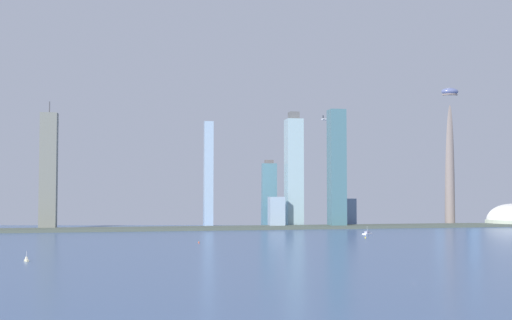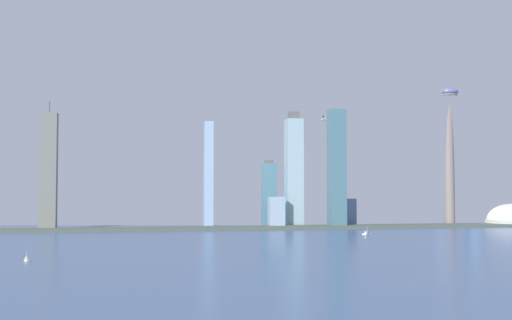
{
  "view_description": "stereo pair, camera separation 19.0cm",
  "coord_description": "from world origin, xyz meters",
  "px_view_note": "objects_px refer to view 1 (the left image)",
  "views": [
    {
      "loc": [
        -173.79,
        -381.41,
        60.55
      ],
      "look_at": [
        -13.88,
        493.8,
        100.13
      ],
      "focal_mm": 43.64,
      "sensor_mm": 36.0,
      "label": 1
    },
    {
      "loc": [
        -173.6,
        -381.45,
        60.55
      ],
      "look_at": [
        -13.88,
        493.8,
        100.13
      ],
      "focal_mm": 43.64,
      "sensor_mm": 36.0,
      "label": 2
    }
  ],
  "objects_px": {
    "observation_tower": "(449,134)",
    "skyscraper_2": "(276,212)",
    "skyscraper_0": "(337,168)",
    "skyscraper_3": "(48,171)",
    "skyscraper_4": "(472,189)",
    "skyscraper_7": "(349,212)",
    "skyscraper_8": "(269,194)",
    "skyscraper_5": "(208,174)",
    "boat_0": "(367,233)",
    "airplane": "(329,119)",
    "channel_buoy_1": "(365,237)",
    "boat_2": "(27,260)",
    "skyscraper_1": "(294,171)",
    "stadium_dome": "(510,220)",
    "channel_buoy_0": "(199,242)",
    "skyscraper_6": "(444,191)"
  },
  "relations": [
    {
      "from": "skyscraper_8",
      "to": "boat_2",
      "type": "bearing_deg",
      "value": -123.59
    },
    {
      "from": "stadium_dome",
      "to": "skyscraper_8",
      "type": "relative_size",
      "value": 0.85
    },
    {
      "from": "skyscraper_1",
      "to": "channel_buoy_0",
      "type": "height_order",
      "value": "skyscraper_1"
    },
    {
      "from": "skyscraper_2",
      "to": "skyscraper_3",
      "type": "bearing_deg",
      "value": 178.36
    },
    {
      "from": "skyscraper_4",
      "to": "channel_buoy_1",
      "type": "bearing_deg",
      "value": -137.41
    },
    {
      "from": "boat_2",
      "to": "airplane",
      "type": "xyz_separation_m",
      "value": [
        384.14,
        408.8,
        167.41
      ]
    },
    {
      "from": "stadium_dome",
      "to": "skyscraper_2",
      "type": "height_order",
      "value": "skyscraper_2"
    },
    {
      "from": "observation_tower",
      "to": "skyscraper_2",
      "type": "bearing_deg",
      "value": -178.05
    },
    {
      "from": "stadium_dome",
      "to": "channel_buoy_0",
      "type": "bearing_deg",
      "value": -155.62
    },
    {
      "from": "boat_0",
      "to": "channel_buoy_1",
      "type": "height_order",
      "value": "boat_0"
    },
    {
      "from": "skyscraper_7",
      "to": "skyscraper_8",
      "type": "height_order",
      "value": "skyscraper_8"
    },
    {
      "from": "boat_0",
      "to": "skyscraper_0",
      "type": "bearing_deg",
      "value": -134.9
    },
    {
      "from": "observation_tower",
      "to": "channel_buoy_0",
      "type": "bearing_deg",
      "value": -149.71
    },
    {
      "from": "skyscraper_3",
      "to": "skyscraper_4",
      "type": "xyz_separation_m",
      "value": [
        688.9,
        49.45,
        -26.5
      ]
    },
    {
      "from": "skyscraper_1",
      "to": "skyscraper_5",
      "type": "relative_size",
      "value": 1.08
    },
    {
      "from": "skyscraper_2",
      "to": "channel_buoy_0",
      "type": "distance_m",
      "value": 277.53
    },
    {
      "from": "skyscraper_3",
      "to": "channel_buoy_1",
      "type": "bearing_deg",
      "value": -29.05
    },
    {
      "from": "channel_buoy_1",
      "to": "skyscraper_4",
      "type": "bearing_deg",
      "value": 42.59
    },
    {
      "from": "skyscraper_5",
      "to": "boat_0",
      "type": "relative_size",
      "value": 10.11
    },
    {
      "from": "skyscraper_0",
      "to": "skyscraper_6",
      "type": "height_order",
      "value": "skyscraper_0"
    },
    {
      "from": "skyscraper_0",
      "to": "skyscraper_8",
      "type": "bearing_deg",
      "value": 141.9
    },
    {
      "from": "skyscraper_6",
      "to": "airplane",
      "type": "xyz_separation_m",
      "value": [
        -221.52,
        -51.07,
        114.44
      ]
    },
    {
      "from": "channel_buoy_1",
      "to": "skyscraper_0",
      "type": "bearing_deg",
      "value": 81.9
    },
    {
      "from": "skyscraper_4",
      "to": "skyscraper_2",
      "type": "bearing_deg",
      "value": -170.6
    },
    {
      "from": "skyscraper_5",
      "to": "boat_2",
      "type": "distance_m",
      "value": 504.05
    },
    {
      "from": "skyscraper_0",
      "to": "skyscraper_4",
      "type": "distance_m",
      "value": 276.35
    },
    {
      "from": "skyscraper_5",
      "to": "boat_2",
      "type": "bearing_deg",
      "value": -113.3
    },
    {
      "from": "skyscraper_1",
      "to": "skyscraper_7",
      "type": "xyz_separation_m",
      "value": [
        96.26,
        18.64,
        -64.41
      ]
    },
    {
      "from": "skyscraper_7",
      "to": "skyscraper_8",
      "type": "distance_m",
      "value": 133.07
    },
    {
      "from": "skyscraper_1",
      "to": "skyscraper_7",
      "type": "relative_size",
      "value": 4.16
    },
    {
      "from": "skyscraper_0",
      "to": "skyscraper_3",
      "type": "height_order",
      "value": "skyscraper_3"
    },
    {
      "from": "skyscraper_1",
      "to": "channel_buoy_0",
      "type": "bearing_deg",
      "value": -123.28
    },
    {
      "from": "skyscraper_3",
      "to": "channel_buoy_1",
      "type": "distance_m",
      "value": 460.44
    },
    {
      "from": "skyscraper_5",
      "to": "airplane",
      "type": "xyz_separation_m",
      "value": [
        187.4,
        -48.01,
        85.66
      ]
    },
    {
      "from": "stadium_dome",
      "to": "boat_0",
      "type": "relative_size",
      "value": 5.4
    },
    {
      "from": "skyscraper_4",
      "to": "channel_buoy_1",
      "type": "xyz_separation_m",
      "value": [
        -292.98,
        -269.34,
        -56.59
      ]
    },
    {
      "from": "boat_0",
      "to": "airplane",
      "type": "distance_m",
      "value": 244.27
    },
    {
      "from": "channel_buoy_0",
      "to": "observation_tower",
      "type": "bearing_deg",
      "value": 30.29
    },
    {
      "from": "observation_tower",
      "to": "skyscraper_0",
      "type": "height_order",
      "value": "observation_tower"
    },
    {
      "from": "skyscraper_5",
      "to": "channel_buoy_0",
      "type": "relative_size",
      "value": 67.06
    },
    {
      "from": "skyscraper_2",
      "to": "boat_2",
      "type": "relative_size",
      "value": 5.69
    },
    {
      "from": "skyscraper_8",
      "to": "channel_buoy_0",
      "type": "bearing_deg",
      "value": -115.03
    },
    {
      "from": "skyscraper_1",
      "to": "channel_buoy_1",
      "type": "relative_size",
      "value": 82.15
    },
    {
      "from": "skyscraper_2",
      "to": "skyscraper_6",
      "type": "height_order",
      "value": "skyscraper_6"
    },
    {
      "from": "skyscraper_0",
      "to": "skyscraper_8",
      "type": "relative_size",
      "value": 1.71
    },
    {
      "from": "skyscraper_5",
      "to": "channel_buoy_1",
      "type": "bearing_deg",
      "value": -60.72
    },
    {
      "from": "skyscraper_5",
      "to": "skyscraper_7",
      "type": "height_order",
      "value": "skyscraper_5"
    },
    {
      "from": "skyscraper_0",
      "to": "airplane",
      "type": "xyz_separation_m",
      "value": [
        0.05,
        38.61,
        79.0
      ]
    },
    {
      "from": "stadium_dome",
      "to": "skyscraper_7",
      "type": "xyz_separation_m",
      "value": [
        -258.81,
        41.1,
        12.86
      ]
    },
    {
      "from": "skyscraper_0",
      "to": "skyscraper_6",
      "type": "relative_size",
      "value": 1.65
    }
  ]
}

